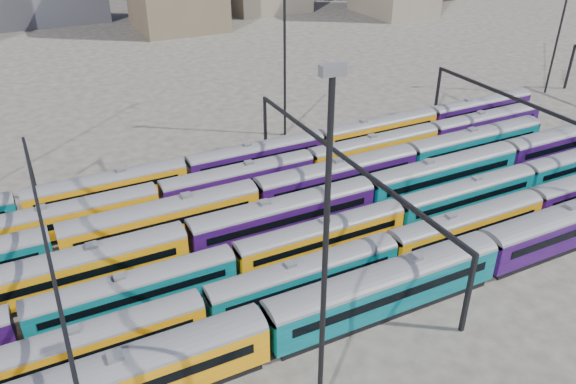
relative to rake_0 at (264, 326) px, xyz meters
name	(u,v)px	position (x,y,z in m)	size (l,w,h in m)	color
ground	(258,241)	(6.06, 15.00, -2.97)	(500.00, 500.00, 0.00)	#3F3A35
rake_0	(264,326)	(0.00, 0.00, 0.00)	(137.29, 3.35, 5.65)	black
rake_1	(204,306)	(-3.28, 5.00, -0.52)	(113.68, 2.77, 4.66)	black
rake_2	(234,259)	(1.40, 10.00, -0.55)	(112.51, 2.75, 4.61)	black
rake_3	(284,212)	(9.07, 15.00, -0.22)	(148.60, 3.10, 5.23)	black
rake_4	(162,216)	(-2.66, 20.00, -0.21)	(106.38, 3.12, 5.25)	black
rake_5	(68,215)	(-11.43, 25.00, -0.47)	(135.31, 2.83, 4.75)	black
rake_6	(107,185)	(-6.45, 30.00, -0.53)	(132.54, 2.77, 4.65)	black
gantry_1	(44,235)	(-13.94, 15.00, 3.82)	(0.35, 40.35, 8.03)	black
gantry_2	(342,165)	(16.06, 15.00, 3.82)	(0.35, 40.35, 8.03)	black
gantry_3	(543,118)	(46.06, 15.00, 3.82)	(0.35, 40.35, 8.03)	black
mast_2	(325,255)	(1.06, -7.00, 11.00)	(1.40, 0.50, 25.60)	black
mast_3	(285,41)	(21.06, 39.00, 11.00)	(1.40, 0.50, 25.60)	black
mast_5	(564,12)	(71.06, 35.00, 11.00)	(1.40, 0.50, 25.60)	black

